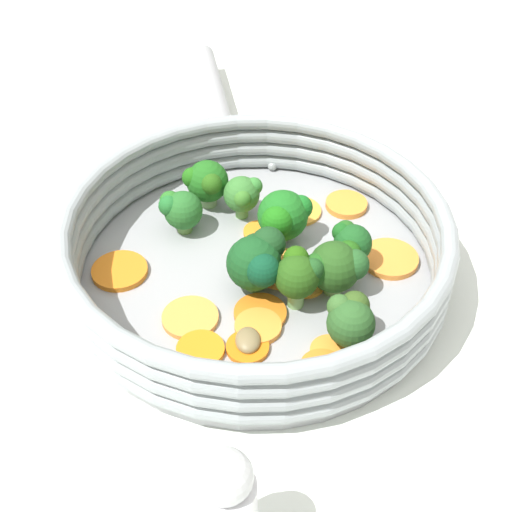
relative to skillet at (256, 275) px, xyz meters
The scene contains 32 objects.
ground_plane 0.01m from the skillet, ahead, with size 4.00×4.00×0.00m, color white.
skillet is the anchor object (origin of this frame).
skillet_rim_wall 0.03m from the skillet, ahead, with size 0.31×0.31×0.06m.
skillet_handle 0.26m from the skillet, 103.98° to the left, with size 0.02×0.02×0.22m, color #999B9E.
skillet_rivet_left 0.14m from the skillet, 87.75° to the left, with size 0.01×0.01×0.01m, color #939999.
skillet_rivet_right 0.14m from the skillet, 120.22° to the left, with size 0.01×0.01×0.01m, color #93959B.
carrot_slice_0 0.08m from the skillet, 67.28° to the left, with size 0.04×0.04×0.00m, color gold.
carrot_slice_1 0.05m from the skillet, 90.92° to the left, with size 0.03×0.03×0.00m, color orange.
carrot_slice_2 0.10m from the skillet, 110.66° to the right, with size 0.04×0.04×0.00m, color orange.
carrot_slice_3 0.07m from the skillet, 84.47° to the right, with size 0.04×0.04×0.00m, color orange.
carrot_slice_4 0.07m from the skillet, 127.79° to the right, with size 0.04×0.04×0.00m, color #ED933D.
carrot_slice_5 0.11m from the skillet, 54.99° to the right, with size 0.03×0.03×0.01m, color orange.
carrot_slice_6 0.09m from the skillet, 92.52° to the right, with size 0.03×0.03×0.00m, color orange.
carrot_slice_7 0.12m from the skillet, 61.79° to the right, with size 0.03×0.03×0.01m, color orange.
carrot_slice_8 0.12m from the skillet, 49.65° to the left, with size 0.04×0.04×0.01m, color orange.
carrot_slice_9 0.11m from the skillet, behind, with size 0.05×0.05×0.00m, color orange.
carrot_slice_10 0.02m from the skillet, ahead, with size 0.05×0.05×0.00m, color orange.
carrot_slice_11 0.05m from the skillet, 82.25° to the right, with size 0.04×0.04×0.00m, color orange.
carrot_slice_12 0.11m from the skillet, ahead, with size 0.05×0.05×0.01m, color orange.
carrot_slice_13 0.05m from the skillet, 21.36° to the right, with size 0.03×0.03×0.00m, color orange.
broccoli_floret_0 0.05m from the skillet, 62.20° to the left, with size 0.05×0.05×0.05m.
broccoli_floret_1 0.06m from the skillet, 45.70° to the right, with size 0.04×0.04×0.05m.
broccoli_floret_2 0.04m from the skillet, 78.47° to the right, with size 0.04×0.05×0.05m.
broccoli_floret_3 0.08m from the skillet, ahead, with size 0.03×0.03×0.04m.
broccoli_floret_4 0.10m from the skillet, 121.20° to the left, with size 0.04×0.04×0.04m.
broccoli_floret_5 0.07m from the skillet, 18.02° to the right, with size 0.05×0.04×0.05m.
broccoli_floret_6 0.11m from the skillet, 45.48° to the right, with size 0.04×0.04×0.04m.
broccoli_floret_7 0.09m from the skillet, 146.24° to the left, with size 0.04×0.03×0.04m.
broccoli_floret_8 0.08m from the skillet, 103.53° to the left, with size 0.03×0.03×0.04m.
mushroom_piece_0 0.08m from the skillet, 89.46° to the right, with size 0.02×0.02×0.01m, color olive.
mushroom_piece_1 0.10m from the skillet, 32.60° to the right, with size 0.02×0.02×0.01m, color brown.
salt_shaker 0.23m from the skillet, 89.48° to the right, with size 0.03×0.03×0.09m.
Camera 1 is at (0.03, -0.42, 0.41)m, focal length 50.00 mm.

